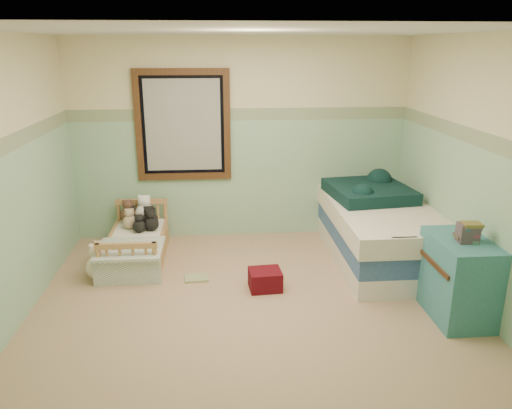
{
  "coord_description": "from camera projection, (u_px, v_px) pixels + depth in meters",
  "views": [
    {
      "loc": [
        -0.3,
        -4.41,
        2.38
      ],
      "look_at": [
        0.08,
        0.35,
        0.86
      ],
      "focal_mm": 35.03,
      "sensor_mm": 36.0,
      "label": 1
    }
  ],
  "objects": [
    {
      "name": "floor",
      "position": [
        250.0,
        299.0,
        4.93
      ],
      "size": [
        4.2,
        3.6,
        0.02
      ],
      "primitive_type": "cube",
      "color": "#9D846B",
      "rests_on": "ground"
    },
    {
      "name": "ceiling",
      "position": [
        249.0,
        30.0,
        4.17
      ],
      "size": [
        4.2,
        3.6,
        0.02
      ],
      "primitive_type": "cube",
      "color": "silver",
      "rests_on": "wall_back"
    },
    {
      "name": "wall_back",
      "position": [
        240.0,
        140.0,
        6.26
      ],
      "size": [
        4.2,
        0.04,
        2.5
      ],
      "primitive_type": "cube",
      "color": "beige",
      "rests_on": "floor"
    },
    {
      "name": "wall_front",
      "position": [
        272.0,
        254.0,
        2.84
      ],
      "size": [
        4.2,
        0.04,
        2.5
      ],
      "primitive_type": "cube",
      "color": "beige",
      "rests_on": "floor"
    },
    {
      "name": "wall_left",
      "position": [
        12.0,
        181.0,
        4.39
      ],
      "size": [
        0.04,
        3.6,
        2.5
      ],
      "primitive_type": "cube",
      "color": "beige",
      "rests_on": "floor"
    },
    {
      "name": "wall_right",
      "position": [
        471.0,
        171.0,
        4.71
      ],
      "size": [
        0.04,
        3.6,
        2.5
      ],
      "primitive_type": "cube",
      "color": "beige",
      "rests_on": "floor"
    },
    {
      "name": "wainscot_mint",
      "position": [
        240.0,
        179.0,
        6.4
      ],
      "size": [
        4.2,
        0.01,
        1.5
      ],
      "primitive_type": "cube",
      "color": "#91B89B",
      "rests_on": "floor"
    },
    {
      "name": "border_strip",
      "position": [
        240.0,
        114.0,
        6.15
      ],
      "size": [
        4.2,
        0.01,
        0.15
      ],
      "primitive_type": "cube",
      "color": "#476951",
      "rests_on": "wall_back"
    },
    {
      "name": "window_frame",
      "position": [
        183.0,
        126.0,
        6.11
      ],
      "size": [
        1.16,
        0.06,
        1.36
      ],
      "primitive_type": "cube",
      "color": "black",
      "rests_on": "wall_back"
    },
    {
      "name": "window_blinds",
      "position": [
        183.0,
        125.0,
        6.12
      ],
      "size": [
        0.92,
        0.01,
        1.12
      ],
      "primitive_type": "cube",
      "color": "#B2B2AC",
      "rests_on": "window_frame"
    },
    {
      "name": "toddler_bed_frame",
      "position": [
        137.0,
        253.0,
        5.81
      ],
      "size": [
        0.64,
        1.28,
        0.16
      ],
      "primitive_type": "cube",
      "color": "#A06F45",
      "rests_on": "floor"
    },
    {
      "name": "toddler_mattress",
      "position": [
        136.0,
        242.0,
        5.76
      ],
      "size": [
        0.58,
        1.22,
        0.12
      ],
      "primitive_type": "cube",
      "color": "white",
      "rests_on": "toddler_bed_frame"
    },
    {
      "name": "patchwork_quilt",
      "position": [
        130.0,
        249.0,
        5.36
      ],
      "size": [
        0.69,
        0.64,
        0.03
      ],
      "primitive_type": "cube",
      "color": "#7A93B8",
      "rests_on": "toddler_mattress"
    },
    {
      "name": "plush_bed_brown",
      "position": [
        129.0,
        215.0,
        6.18
      ],
      "size": [
        0.2,
        0.2,
        0.2
      ],
      "primitive_type": "sphere",
      "color": "brown",
      "rests_on": "toddler_mattress"
    },
    {
      "name": "plush_bed_white",
      "position": [
        145.0,
        213.0,
        6.19
      ],
      "size": [
        0.24,
        0.24,
        0.24
      ],
      "primitive_type": "sphere",
      "color": "white",
      "rests_on": "toddler_mattress"
    },
    {
      "name": "plush_bed_tan",
      "position": [
        130.0,
        222.0,
        5.98
      ],
      "size": [
        0.17,
        0.17,
        0.17
      ],
      "primitive_type": "sphere",
      "color": "tan",
      "rests_on": "toddler_mattress"
    },
    {
      "name": "plush_bed_dark",
      "position": [
        149.0,
        221.0,
        5.99
      ],
      "size": [
        0.19,
        0.19,
        0.19
      ],
      "primitive_type": "sphere",
      "color": "black",
      "rests_on": "toddler_mattress"
    },
    {
      "name": "plush_floor_cream",
      "position": [
        99.0,
        267.0,
        5.3
      ],
      "size": [
        0.28,
        0.28,
        0.28
      ],
      "primitive_type": "sphere",
      "color": "beige",
      "rests_on": "floor"
    },
    {
      "name": "plush_floor_tan",
      "position": [
        101.0,
        257.0,
        5.62
      ],
      "size": [
        0.21,
        0.21,
        0.21
      ],
      "primitive_type": "sphere",
      "color": "tan",
      "rests_on": "floor"
    },
    {
      "name": "twin_bed_frame",
      "position": [
        377.0,
        249.0,
        5.84
      ],
      "size": [
        1.04,
        2.07,
        0.22
      ],
      "primitive_type": "cube",
      "color": "silver",
      "rests_on": "floor"
    },
    {
      "name": "twin_boxspring",
      "position": [
        378.0,
        232.0,
        5.78
      ],
      "size": [
        1.04,
        2.07,
        0.22
      ],
      "primitive_type": "cube",
      "color": "navy",
      "rests_on": "twin_bed_frame"
    },
    {
      "name": "twin_mattress",
      "position": [
        380.0,
        214.0,
        5.71
      ],
      "size": [
        1.08,
        2.12,
        0.22
      ],
      "primitive_type": "cube",
      "color": "white",
      "rests_on": "twin_boxspring"
    },
    {
      "name": "teal_blanket",
      "position": [
        369.0,
        191.0,
        5.94
      ],
      "size": [
        0.99,
        1.03,
        0.14
      ],
      "primitive_type": "cube",
      "rotation": [
        0.0,
        0.0,
        0.12
      ],
      "color": "black",
      "rests_on": "twin_mattress"
    },
    {
      "name": "dresser",
      "position": [
        458.0,
        278.0,
        4.52
      ],
      "size": [
        0.47,
        0.75,
        0.75
      ],
      "primitive_type": "cube",
      "color": "teal",
      "rests_on": "floor"
    },
    {
      "name": "book_stack",
      "position": [
        468.0,
        233.0,
        4.32
      ],
      "size": [
        0.18,
        0.14,
        0.17
      ],
      "primitive_type": "cube",
      "rotation": [
        0.0,
        0.0,
        -0.05
      ],
      "color": "brown",
      "rests_on": "dresser"
    },
    {
      "name": "red_pillow",
      "position": [
        265.0,
        280.0,
        5.1
      ],
      "size": [
        0.34,
        0.31,
        0.2
      ],
      "primitive_type": "cube",
      "rotation": [
        0.0,
        0.0,
        0.07
      ],
      "color": "maroon",
      "rests_on": "floor"
    },
    {
      "name": "floor_book",
      "position": [
        197.0,
        278.0,
        5.34
      ],
      "size": [
        0.26,
        0.21,
        0.02
      ],
      "primitive_type": "cube",
      "rotation": [
        0.0,
        0.0,
        0.06
      ],
      "color": "yellow",
      "rests_on": "floor"
    },
    {
      "name": "extra_plush_0",
      "position": [
        131.0,
        217.0,
        6.18
      ],
      "size": [
        0.15,
        0.15,
        0.15
      ],
      "primitive_type": "sphere",
      "color": "black",
      "rests_on": "toddler_mattress"
    },
    {
      "name": "extra_plush_1",
      "position": [
        139.0,
        226.0,
        5.86
      ],
      "size": [
        0.15,
        0.15,
        0.15
      ],
      "primitive_type": "sphere",
      "color": "black",
      "rests_on": "toddler_mattress"
    },
    {
      "name": "extra_plush_2",
      "position": [
        152.0,
        220.0,
        6.06
      ],
      "size": [
        0.16,
        0.16,
        0.16
      ],
      "primitive_type": "sphere",
      "color": "black",
      "rests_on": "toddler_mattress"
    },
    {
      "name": "extra_plush_3",
      "position": [
        129.0,
        216.0,
        6.23
      ],
      "size": [
        0.15,
        0.15,
        0.15
      ],
      "primitive_type": "sphere",
      "color": "tan",
      "rests_on": "toddler_mattress"
    },
    {
      "name": "extra_plush_4",
      "position": [
        152.0,
        224.0,
        5.92
      ],
      "size": [
        0.17,
        0.17,
        0.17
      ],
      "primitive_type": "sphere",
      "color": "black",
      "rests_on": "toddler_mattress"
    }
  ]
}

